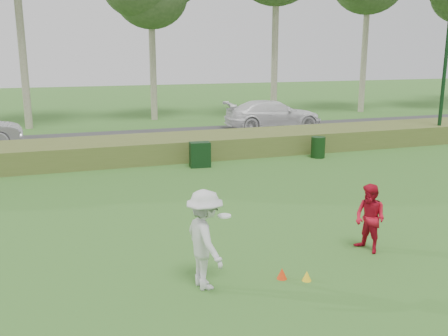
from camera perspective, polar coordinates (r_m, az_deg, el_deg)
name	(u,v)px	position (r m, az deg, el deg)	size (l,w,h in m)	color
ground	(283,264)	(11.30, 6.72, -10.87)	(120.00, 120.00, 0.00)	#2B6120
reed_strip	(165,147)	(22.14, -6.74, 2.35)	(80.00, 3.00, 0.90)	#4B5B24
park_road	(145,138)	(27.05, -8.99, 3.35)	(80.00, 6.00, 0.06)	#2D2D2D
player_white	(205,240)	(9.87, -2.18, -8.17)	(0.98, 1.37, 2.00)	silver
player_red	(370,218)	(12.11, 16.34, -5.56)	(0.79, 0.61, 1.62)	#B30F24
cone_orange	(282,273)	(10.60, 6.64, -11.88)	(0.21, 0.21, 0.23)	#EF370C
cone_yellow	(307,276)	(10.59, 9.44, -12.06)	(0.19, 0.19, 0.21)	yellow
utility_cabinet	(200,155)	(20.20, -2.76, 1.54)	(0.81, 0.51, 1.02)	black
trash_bin	(318,147)	(22.37, 10.70, 2.35)	(0.61, 0.61, 0.92)	black
car_right	(273,115)	(29.97, 5.66, 6.09)	(2.35, 5.79, 1.68)	white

